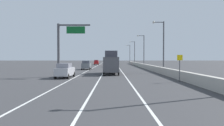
{
  "coord_description": "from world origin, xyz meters",
  "views": [
    {
      "loc": [
        -0.43,
        -4.75,
        2.66
      ],
      "look_at": [
        -0.62,
        43.93,
        1.54
      ],
      "focal_mm": 35.38,
      "sensor_mm": 36.0,
      "label": 1
    }
  ],
  "objects": [
    {
      "name": "lamp_post_right_fifth",
      "position": [
        8.32,
        106.64,
        5.38
      ],
      "size": [
        2.14,
        0.44,
        9.29
      ],
      "color": "#4C4C51",
      "rests_on": "ground_plane"
    },
    {
      "name": "car_red_3",
      "position": [
        -6.53,
        81.1,
        0.94
      ],
      "size": [
        1.88,
        4.58,
        1.87
      ],
      "color": "red",
      "rests_on": "ground_plane"
    },
    {
      "name": "lane_stripe_center",
      "position": [
        -2.0,
        55.0,
        0.0
      ],
      "size": [
        0.16,
        130.0,
        0.0
      ],
      "primitive_type": "cube",
      "color": "silver",
      "rests_on": "ground_plane"
    },
    {
      "name": "box_truck",
      "position": [
        -0.57,
        31.79,
        1.77
      ],
      "size": [
        2.46,
        7.59,
        3.9
      ],
      "color": "#4C4C51",
      "rests_on": "ground_plane"
    },
    {
      "name": "lamp_post_right_third",
      "position": [
        8.51,
        58.85,
        5.38
      ],
      "size": [
        2.14,
        0.44,
        9.29
      ],
      "color": "#4C4C51",
      "rests_on": "ground_plane"
    },
    {
      "name": "car_silver_2",
      "position": [
        -6.76,
        24.81,
        0.97
      ],
      "size": [
        1.95,
        4.72,
        1.95
      ],
      "color": "#B7B7BC",
      "rests_on": "ground_plane"
    },
    {
      "name": "lane_stripe_left",
      "position": [
        -5.5,
        55.0,
        0.0
      ],
      "size": [
        0.16,
        130.0,
        0.0
      ],
      "primitive_type": "cube",
      "color": "silver",
      "rests_on": "ground_plane"
    },
    {
      "name": "lamp_post_right_second",
      "position": [
        8.58,
        34.95,
        5.38
      ],
      "size": [
        2.14,
        0.44,
        9.29
      ],
      "color": "#4C4C51",
      "rests_on": "ground_plane"
    },
    {
      "name": "overhead_sign_gantry",
      "position": [
        -7.26,
        26.41,
        4.73
      ],
      "size": [
        4.68,
        0.36,
        7.5
      ],
      "color": "#47474C",
      "rests_on": "ground_plane"
    },
    {
      "name": "ground_plane",
      "position": [
        0.0,
        64.0,
        0.0
      ],
      "size": [
        320.0,
        320.0,
        0.0
      ],
      "primitive_type": "plane",
      "color": "#38383A"
    },
    {
      "name": "car_gray_4",
      "position": [
        -6.29,
        45.76,
        1.03
      ],
      "size": [
        1.93,
        4.42,
        2.07
      ],
      "color": "slate",
      "rests_on": "ground_plane"
    },
    {
      "name": "car_white_1",
      "position": [
        -0.44,
        57.12,
        0.98
      ],
      "size": [
        2.03,
        4.79,
        1.96
      ],
      "color": "white",
      "rests_on": "ground_plane"
    },
    {
      "name": "jersey_barrier_right",
      "position": [
        7.91,
        40.0,
        0.55
      ],
      "size": [
        0.6,
        120.0,
        1.1
      ],
      "primitive_type": "cube",
      "color": "#B2ADA3",
      "rests_on": "ground_plane"
    },
    {
      "name": "lamp_post_right_fourth",
      "position": [
        8.25,
        82.75,
        5.38
      ],
      "size": [
        2.14,
        0.44,
        9.29
      ],
      "color": "#4C4C51",
      "rests_on": "ground_plane"
    },
    {
      "name": "speed_advisory_sign",
      "position": [
        7.01,
        19.44,
        1.76
      ],
      "size": [
        0.6,
        0.11,
        3.0
      ],
      "color": "#4C4C51",
      "rests_on": "ground_plane"
    },
    {
      "name": "lane_stripe_right",
      "position": [
        1.5,
        55.0,
        0.0
      ],
      "size": [
        0.16,
        130.0,
        0.0
      ],
      "primitive_type": "cube",
      "color": "silver",
      "rests_on": "ground_plane"
    },
    {
      "name": "car_green_0",
      "position": [
        -0.73,
        64.12,
        1.03
      ],
      "size": [
        1.9,
        4.44,
        2.08
      ],
      "color": "#196033",
      "rests_on": "ground_plane"
    }
  ]
}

